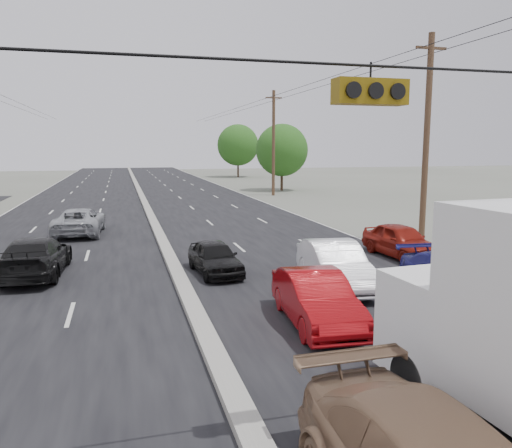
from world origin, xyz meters
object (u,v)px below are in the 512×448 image
object	(u,v)px
utility_pole_right_c	(274,142)
tree_right_mid	(282,150)
tree_right_far	(238,145)
oncoming_near	(35,257)
queue_car_b	(335,265)
queue_car_e	(401,241)
utility_pole_right_b	(426,138)
queue_car_a	(215,258)
oncoming_far	(79,222)
queue_car_d	(456,281)
red_sedan	(316,299)

from	to	relation	value
utility_pole_right_c	tree_right_mid	size ratio (longest dim) A/B	1.40
tree_right_far	oncoming_near	distance (m)	61.00
utility_pole_right_c	tree_right_far	world-z (taller)	utility_pole_right_c
queue_car_b	utility_pole_right_c	bearing A→B (deg)	83.38
tree_right_far	queue_car_e	size ratio (longest dim) A/B	1.95
utility_pole_right_b	queue_car_e	bearing A→B (deg)	-135.69
queue_car_a	oncoming_far	size ratio (longest dim) A/B	0.71
oncoming_near	utility_pole_right_b	bearing A→B (deg)	-170.25
queue_car_a	queue_car_d	xyz separation A→B (m)	(6.31, -5.48, 0.10)
oncoming_near	oncoming_far	distance (m)	8.87
utility_pole_right_c	queue_car_b	size ratio (longest dim) A/B	2.16
tree_right_far	red_sedan	world-z (taller)	tree_right_far
queue_car_e	oncoming_near	xyz separation A→B (m)	(-14.59, 0.71, 0.01)
queue_car_e	oncoming_far	xyz separation A→B (m)	(-13.70, 9.53, 0.00)
queue_car_b	oncoming_near	size ratio (longest dim) A/B	0.93
queue_car_b	queue_car_e	xyz separation A→B (m)	(4.64, 3.53, -0.05)
tree_right_mid	queue_car_e	bearing A→B (deg)	-99.34
tree_right_far	queue_car_a	world-z (taller)	tree_right_far
tree_right_mid	queue_car_e	world-z (taller)	tree_right_mid
red_sedan	queue_car_e	world-z (taller)	queue_car_e
utility_pole_right_c	queue_car_b	world-z (taller)	utility_pole_right_c
queue_car_a	queue_car_b	distance (m)	4.55
utility_pole_right_b	queue_car_b	distance (m)	10.78
queue_car_b	oncoming_far	distance (m)	15.89
utility_pole_right_c	queue_car_b	distance (m)	32.54
queue_car_a	oncoming_near	world-z (taller)	oncoming_near
tree_right_far	oncoming_near	xyz separation A→B (m)	(-20.99, -57.12, -4.23)
tree_right_mid	tree_right_far	distance (m)	25.03
utility_pole_right_b	queue_car_a	size ratio (longest dim) A/B	2.76
utility_pole_right_b	queue_car_b	bearing A→B (deg)	-139.84
red_sedan	oncoming_near	world-z (taller)	oncoming_near
red_sedan	tree_right_far	bearing A→B (deg)	82.91
queue_car_b	queue_car_e	size ratio (longest dim) A/B	1.11
utility_pole_right_b	tree_right_far	xyz separation A→B (m)	(3.50, 55.00, -0.15)
tree_right_mid	oncoming_near	xyz separation A→B (m)	(-19.99, -32.12, -3.61)
oncoming_near	utility_pole_right_c	bearing A→B (deg)	-119.98
tree_right_far	utility_pole_right_b	bearing A→B (deg)	-93.64
tree_right_mid	queue_car_d	distance (m)	39.85
red_sedan	queue_car_a	world-z (taller)	red_sedan
utility_pole_right_c	utility_pole_right_b	bearing A→B (deg)	-90.00
tree_right_mid	red_sedan	bearing A→B (deg)	-106.88
utility_pole_right_c	tree_right_far	xyz separation A→B (m)	(3.50, 30.00, -0.15)
tree_right_far	queue_car_d	world-z (taller)	tree_right_far
tree_right_mid	oncoming_far	world-z (taller)	tree_right_mid
red_sedan	queue_car_d	bearing A→B (deg)	10.80
red_sedan	utility_pole_right_b	bearing A→B (deg)	49.45
queue_car_e	oncoming_near	world-z (taller)	oncoming_near
queue_car_b	queue_car_d	bearing A→B (deg)	-37.17
queue_car_b	oncoming_far	xyz separation A→B (m)	(-9.06, 13.06, -0.05)
queue_car_d	queue_car_e	bearing A→B (deg)	79.82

